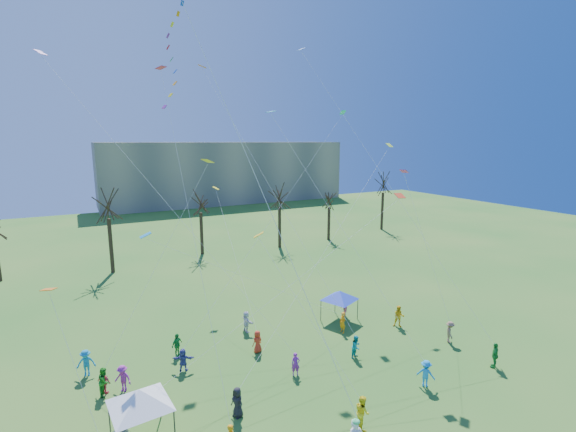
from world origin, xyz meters
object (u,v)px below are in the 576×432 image
canopy_tent_blue (340,295)px  distant_building (226,172)px  canopy_tent_white (139,398)px  big_box_kite (179,46)px

canopy_tent_blue → distant_building: bearing=78.3°
canopy_tent_white → canopy_tent_blue: (17.31, 7.10, -0.31)m
big_box_kite → canopy_tent_blue: size_ratio=7.28×
distant_building → canopy_tent_white: distant_building is taller
big_box_kite → canopy_tent_white: 17.71m
distant_building → big_box_kite: size_ratio=2.54×
big_box_kite → canopy_tent_white: size_ratio=5.91×
distant_building → canopy_tent_white: (-31.95, -77.70, -4.95)m
distant_building → big_box_kite: (-28.78, -76.25, 12.41)m
big_box_kite → canopy_tent_blue: 23.32m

